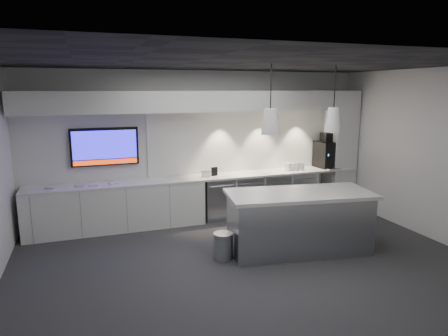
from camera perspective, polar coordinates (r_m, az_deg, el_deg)
name	(u,v)px	position (r m, az deg, el deg)	size (l,w,h in m)	color
floor	(246,261)	(6.39, 3.14, -13.14)	(7.00, 7.00, 0.00)	#303033
ceiling	(248,63)	(5.83, 3.46, 14.80)	(7.00, 7.00, 0.00)	black
wall_back	(200,145)	(8.26, -3.38, 3.31)	(7.00, 7.00, 0.00)	silver
wall_front	(353,217)	(3.82, 17.94, -6.61)	(7.00, 7.00, 0.00)	silver
wall_right	(430,154)	(7.95, 27.30, 1.76)	(7.00, 7.00, 0.00)	silver
back_counter	(205,177)	(8.07, -2.70, -1.35)	(6.80, 0.65, 0.04)	silver
left_base_cabinets	(117,207)	(7.88, -15.01, -5.42)	(3.30, 0.63, 0.86)	white
fridge_unit_a	(217,198)	(8.25, -1.00, -4.31)	(0.60, 0.61, 0.85)	#96999E
fridge_unit_b	(245,195)	(8.46, 3.06, -3.93)	(0.60, 0.61, 0.85)	#96999E
fridge_unit_c	(272,193)	(8.71, 6.90, -3.55)	(0.60, 0.61, 0.85)	#96999E
fridge_unit_d	(298,190)	(9.00, 10.51, -3.18)	(0.60, 0.61, 0.85)	#96999E
backsplash	(254,140)	(8.64, 4.34, 3.98)	(4.60, 0.03, 1.30)	white
soffit	(204,101)	(7.90, -2.85, 9.51)	(6.90, 0.60, 0.40)	white
column	(340,149)	(9.42, 16.24, 2.63)	(0.55, 0.55, 2.60)	white
wall_tv	(105,147)	(7.90, -16.66, 2.93)	(1.25, 0.07, 0.72)	black
island	(299,221)	(6.71, 10.63, -7.50)	(2.47, 1.34, 1.00)	#96999E
bin	(223,246)	(6.37, -0.11, -11.11)	(0.31, 0.31, 0.43)	#96999E
coffee_machine	(327,153)	(9.24, 14.44, 2.05)	(0.46, 0.63, 0.78)	black
sign_black	(214,171)	(8.10, -1.38, -0.50)	(0.14, 0.02, 0.18)	black
sign_white	(206,174)	(7.97, -2.62, -0.85)	(0.18, 0.02, 0.14)	silver
cup_cluster	(295,166)	(8.81, 10.05, 0.24)	(0.41, 0.19, 0.16)	silver
tray_a	(51,188)	(7.73, -23.52, -2.60)	(0.16, 0.16, 0.03)	#B8B8B8
tray_b	(80,186)	(7.70, -19.90, -2.38)	(0.16, 0.16, 0.03)	#B8B8B8
tray_c	(93,185)	(7.68, -18.22, -2.31)	(0.16, 0.16, 0.03)	#B8B8B8
tray_d	(114,183)	(7.70, -15.50, -2.11)	(0.16, 0.16, 0.03)	#B8B8B8
pendant_left	(270,121)	(6.12, 6.61, 6.64)	(0.27, 0.27, 1.09)	white
pendant_right	(333,119)	(6.68, 15.34, 6.70)	(0.27, 0.27, 1.09)	white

